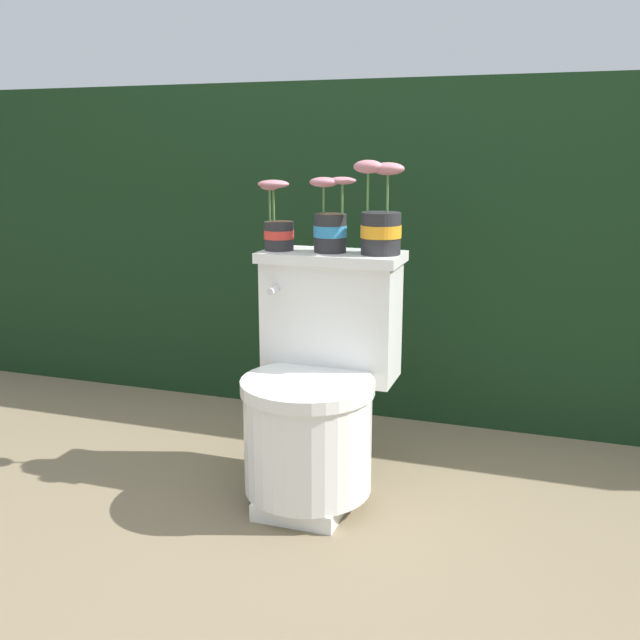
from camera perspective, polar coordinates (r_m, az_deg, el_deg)
ground_plane at (r=2.10m, az=0.49°, el=-14.96°), size 12.00×12.00×0.00m
hedge_backdrop at (r=3.09m, az=7.79°, el=6.32°), size 3.96×0.98×1.24m
toilet at (r=2.08m, az=-0.24°, el=-5.63°), size 0.42×0.51×0.70m
potted_plant_left at (r=2.15m, az=-3.41°, el=7.61°), size 0.11×0.09×0.21m
potted_plant_midleft at (r=2.10m, az=0.83°, el=7.68°), size 0.13×0.10×0.22m
potted_plant_middle at (r=2.06m, az=4.87°, el=7.82°), size 0.14×0.12×0.27m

